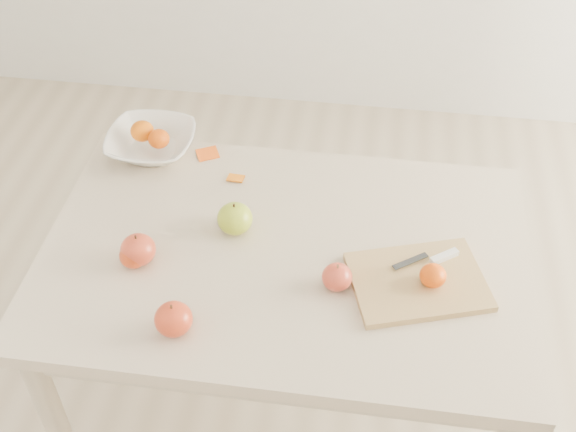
# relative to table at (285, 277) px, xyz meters

# --- Properties ---
(ground) EXTENTS (3.50, 3.50, 0.00)m
(ground) POSITION_rel_table_xyz_m (0.00, 0.00, -0.65)
(ground) COLOR #C6B293
(ground) RESTS_ON ground
(table) EXTENTS (1.20, 0.80, 0.75)m
(table) POSITION_rel_table_xyz_m (0.00, 0.00, 0.00)
(table) COLOR beige
(table) RESTS_ON ground
(cutting_board) EXTENTS (0.36, 0.31, 0.02)m
(cutting_board) POSITION_rel_table_xyz_m (0.32, -0.06, 0.11)
(cutting_board) COLOR tan
(cutting_board) RESTS_ON table
(board_tangerine) EXTENTS (0.06, 0.06, 0.05)m
(board_tangerine) POSITION_rel_table_xyz_m (0.35, -0.07, 0.14)
(board_tangerine) COLOR #E65808
(board_tangerine) RESTS_ON cutting_board
(fruit_bowl) EXTENTS (0.25, 0.25, 0.06)m
(fruit_bowl) POSITION_rel_table_xyz_m (-0.43, 0.34, 0.13)
(fruit_bowl) COLOR white
(fruit_bowl) RESTS_ON table
(bowl_tangerine_near) EXTENTS (0.07, 0.07, 0.06)m
(bowl_tangerine_near) POSITION_rel_table_xyz_m (-0.46, 0.35, 0.16)
(bowl_tangerine_near) COLOR orange
(bowl_tangerine_near) RESTS_ON fruit_bowl
(bowl_tangerine_far) EXTENTS (0.06, 0.06, 0.05)m
(bowl_tangerine_far) POSITION_rel_table_xyz_m (-0.40, 0.32, 0.16)
(bowl_tangerine_far) COLOR #DC5307
(bowl_tangerine_far) RESTS_ON fruit_bowl
(orange_peel_a) EXTENTS (0.07, 0.07, 0.01)m
(orange_peel_a) POSITION_rel_table_xyz_m (-0.27, 0.34, 0.10)
(orange_peel_a) COLOR #E25410
(orange_peel_a) RESTS_ON table
(orange_peel_b) EXTENTS (0.05, 0.04, 0.01)m
(orange_peel_b) POSITION_rel_table_xyz_m (-0.17, 0.25, 0.10)
(orange_peel_b) COLOR orange
(orange_peel_b) RESTS_ON table
(paring_knife) EXTENTS (0.16, 0.09, 0.01)m
(paring_knife) POSITION_rel_table_xyz_m (0.37, 0.01, 0.12)
(paring_knife) COLOR white
(paring_knife) RESTS_ON cutting_board
(apple_green) EXTENTS (0.09, 0.09, 0.08)m
(apple_green) POSITION_rel_table_xyz_m (-0.13, 0.05, 0.14)
(apple_green) COLOR #749814
(apple_green) RESTS_ON table
(apple_red_d) EXTENTS (0.09, 0.09, 0.08)m
(apple_red_d) POSITION_rel_table_xyz_m (-0.34, -0.08, 0.14)
(apple_red_d) COLOR maroon
(apple_red_d) RESTS_ON table
(apple_red_b) EXTENTS (0.07, 0.07, 0.06)m
(apple_red_b) POSITION_rel_table_xyz_m (-0.35, -0.10, 0.13)
(apple_red_b) COLOR #931201
(apple_red_b) RESTS_ON table
(apple_red_c) EXTENTS (0.08, 0.08, 0.08)m
(apple_red_c) POSITION_rel_table_xyz_m (-0.21, -0.28, 0.14)
(apple_red_c) COLOR maroon
(apple_red_c) RESTS_ON table
(apple_red_e) EXTENTS (0.07, 0.07, 0.06)m
(apple_red_e) POSITION_rel_table_xyz_m (0.14, -0.10, 0.13)
(apple_red_e) COLOR maroon
(apple_red_e) RESTS_ON table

